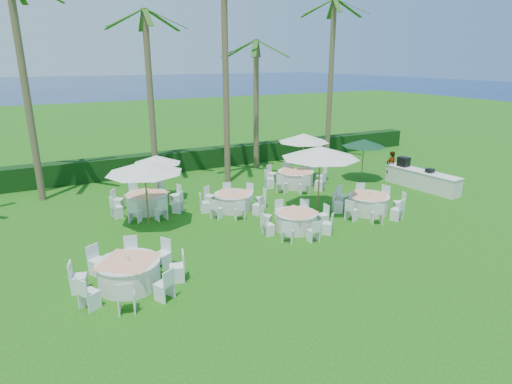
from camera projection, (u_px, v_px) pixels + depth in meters
ground at (295, 238)px, 16.35m from camera, size 120.00×120.00×0.00m
hedge at (190, 160)px, 26.33m from camera, size 34.00×1.00×1.20m
ocean at (67, 87)px, 102.73m from camera, size 260.00×260.00×0.00m
banquet_table_a at (129, 273)px, 12.75m from camera, size 3.28×3.28×0.99m
banquet_table_b at (296, 221)px, 16.99m from camera, size 2.91×2.91×0.89m
banquet_table_c at (368, 203)px, 18.93m from camera, size 3.12×3.12×0.96m
banquet_table_d at (147, 202)px, 19.10m from camera, size 3.25×3.25×0.98m
banquet_table_e at (233, 201)px, 19.28m from camera, size 3.01×3.01×0.92m
banquet_table_f at (296, 178)px, 22.83m from camera, size 3.34×3.34×1.01m
umbrella_a at (144, 167)px, 16.74m from camera, size 3.03×3.03×2.71m
umbrella_b at (320, 152)px, 18.29m from camera, size 3.38×3.38×2.97m
umbrella_c at (157, 160)px, 20.00m from camera, size 2.29×2.29×2.22m
umbrella_d at (304, 138)px, 23.24m from camera, size 2.80×2.80×2.66m
umbrella_green at (364, 143)px, 23.43m from camera, size 2.39×2.39×2.34m
buffet_table at (421, 179)px, 22.41m from camera, size 1.34×4.19×1.46m
staff_person at (391, 166)px, 23.68m from camera, size 0.64×0.44×1.69m
palm_a at (25, 84)px, 19.12m from camera, size 4.31×4.33×9.96m
palm_b at (150, 90)px, 22.49m from camera, size 4.16×4.40×8.97m
palm_c at (226, 73)px, 21.96m from camera, size 4.38×4.23×10.71m
palm_d at (256, 99)px, 25.59m from camera, size 4.40×4.00×7.62m
palm_e at (331, 76)px, 27.05m from camera, size 4.40×4.01×10.03m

